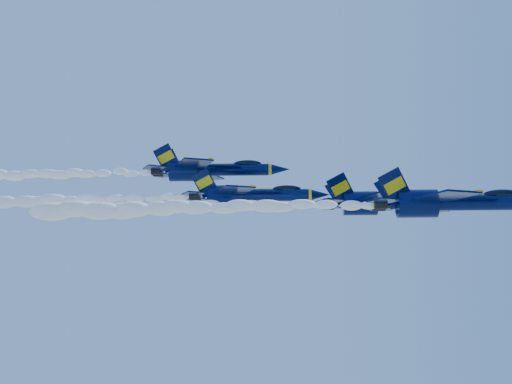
# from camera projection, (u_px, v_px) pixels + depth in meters

# --- Properties ---
(jet_lead) EXTENTS (19.47, 15.97, 7.24)m
(jet_lead) POSITION_uv_depth(u_px,v_px,m) (454.00, 202.00, 67.47)
(jet_lead) COLOR #040C36
(smoke_trail_jet_lead) EXTENTS (35.87, 2.17, 1.95)m
(smoke_trail_jet_lead) POSITION_uv_depth(u_px,v_px,m) (206.00, 208.00, 68.80)
(smoke_trail_jet_lead) COLOR white
(jet_second) EXTENTS (19.54, 16.03, 7.26)m
(jet_second) POSITION_uv_depth(u_px,v_px,m) (391.00, 202.00, 79.59)
(jet_second) COLOR #040C36
(smoke_trail_jet_second) EXTENTS (35.87, 2.18, 1.96)m
(smoke_trail_jet_second) POSITION_uv_depth(u_px,v_px,m) (182.00, 207.00, 80.91)
(smoke_trail_jet_second) COLOR white
(jet_third) EXTENTS (18.79, 15.42, 6.98)m
(jet_third) POSITION_uv_depth(u_px,v_px,m) (251.00, 195.00, 85.97)
(jet_third) COLOR #040C36
(smoke_trail_jet_third) EXTENTS (35.87, 2.09, 1.88)m
(smoke_trail_jet_third) POSITION_uv_depth(u_px,v_px,m) (60.00, 200.00, 87.28)
(smoke_trail_jet_third) COLOR white
(jet_fourth) EXTENTS (20.10, 16.49, 7.47)m
(jet_fourth) POSITION_uv_depth(u_px,v_px,m) (212.00, 170.00, 93.31)
(jet_fourth) COLOR #040C36
(smoke_trail_jet_fourth) EXTENTS (35.87, 2.24, 2.02)m
(smoke_trail_jet_fourth) POSITION_uv_depth(u_px,v_px,m) (33.00, 174.00, 94.65)
(smoke_trail_jet_fourth) COLOR white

